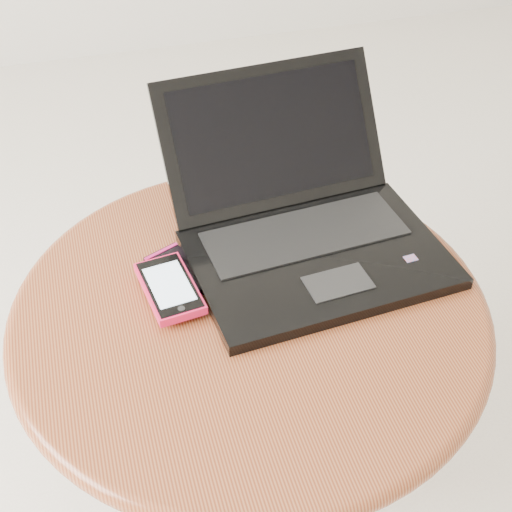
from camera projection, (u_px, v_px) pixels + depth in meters
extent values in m
cylinder|color=maroon|center=(251.00, 501.00, 1.32)|extent=(0.38, 0.38, 0.03)
cylinder|color=maroon|center=(251.00, 419.00, 1.16)|extent=(0.10, 0.10, 0.46)
cylinder|color=maroon|center=(250.00, 310.00, 1.00)|extent=(0.63, 0.63, 0.03)
torus|color=maroon|center=(250.00, 310.00, 1.00)|extent=(0.66, 0.66, 0.03)
cube|color=black|center=(318.00, 259.00, 1.04)|extent=(0.38, 0.28, 0.02)
cube|color=black|center=(305.00, 233.00, 1.07)|extent=(0.30, 0.13, 0.00)
cube|color=black|center=(338.00, 283.00, 0.99)|extent=(0.09, 0.06, 0.00)
cube|color=red|center=(411.00, 258.00, 1.03)|extent=(0.02, 0.02, 0.00)
cube|color=black|center=(273.00, 136.00, 1.11)|extent=(0.36, 0.15, 0.19)
cube|color=black|center=(274.00, 136.00, 1.10)|extent=(0.31, 0.13, 0.15)
cube|color=black|center=(181.00, 271.00, 1.03)|extent=(0.09, 0.12, 0.01)
cube|color=#B4175E|center=(161.00, 251.00, 1.05)|extent=(0.05, 0.03, 0.00)
cube|color=#E91949|center=(170.00, 288.00, 0.98)|extent=(0.08, 0.13, 0.01)
cube|color=black|center=(169.00, 285.00, 0.98)|extent=(0.07, 0.12, 0.00)
cube|color=silver|center=(169.00, 284.00, 0.98)|extent=(0.06, 0.09, 0.00)
cylinder|color=black|center=(181.00, 308.00, 0.94)|extent=(0.01, 0.01, 0.00)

